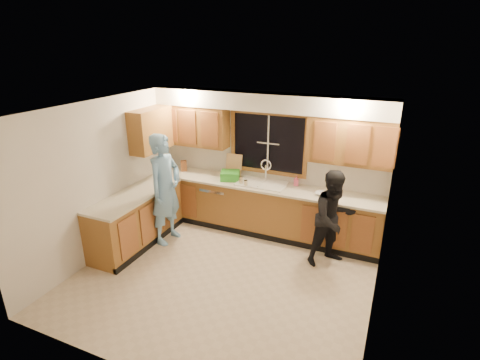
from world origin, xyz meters
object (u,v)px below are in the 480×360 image
(knife_block, at_px, (184,166))
(bowl, at_px, (321,194))
(woman, at_px, (334,218))
(man, at_px, (165,189))
(dishwasher, at_px, (219,203))
(soap_bottle, at_px, (296,181))
(stove, at_px, (114,234))
(dish_crate, at_px, (230,175))
(sink, at_px, (262,187))

(knife_block, relative_size, bowl, 1.05)
(knife_block, bearing_deg, woman, -47.21)
(man, relative_size, bowl, 9.65)
(dishwasher, xyz_separation_m, soap_bottle, (1.42, 0.20, 0.60))
(dishwasher, distance_m, stove, 2.04)
(dishwasher, height_order, stove, stove)
(soap_bottle, bearing_deg, dish_crate, -170.72)
(dishwasher, xyz_separation_m, dish_crate, (0.23, 0.00, 0.59))
(dishwasher, distance_m, knife_block, 1.01)
(sink, distance_m, bowl, 1.08)
(knife_block, xyz_separation_m, dish_crate, (1.03, -0.07, -0.03))
(sink, bearing_deg, man, -144.82)
(soap_bottle, bearing_deg, sink, -162.14)
(sink, bearing_deg, dishwasher, -179.01)
(man, xyz_separation_m, knife_block, (-0.27, 1.03, 0.07))
(woman, distance_m, dish_crate, 2.08)
(sink, distance_m, knife_block, 1.65)
(woman, distance_m, bowl, 0.59)
(stove, bearing_deg, woman, 21.97)
(soap_bottle, bearing_deg, dishwasher, -172.04)
(sink, relative_size, man, 0.45)
(sink, height_order, man, man)
(dishwasher, height_order, bowl, bowl)
(dish_crate, xyz_separation_m, soap_bottle, (1.19, 0.19, 0.01))
(dishwasher, bearing_deg, soap_bottle, 7.96)
(stove, relative_size, dish_crate, 2.73)
(man, height_order, dish_crate, man)
(knife_block, height_order, soap_bottle, knife_block)
(woman, xyz_separation_m, soap_bottle, (-0.80, 0.73, 0.24))
(stove, height_order, dish_crate, dish_crate)
(woman, height_order, soap_bottle, woman)
(knife_block, height_order, dish_crate, knife_block)
(dishwasher, bearing_deg, bowl, -1.72)
(sink, bearing_deg, woman, -21.54)
(woman, height_order, bowl, woman)
(dishwasher, bearing_deg, dish_crate, 1.13)
(bowl, bearing_deg, sink, 176.14)
(sink, height_order, stove, sink)
(dishwasher, relative_size, man, 0.43)
(sink, height_order, bowl, sink)
(woman, distance_m, knife_block, 3.09)
(stove, xyz_separation_m, bowl, (2.87, 1.75, 0.49))
(stove, distance_m, bowl, 3.40)
(man, xyz_separation_m, woman, (2.75, 0.43, -0.19))
(dishwasher, bearing_deg, man, -118.84)
(sink, bearing_deg, soap_bottle, 17.86)
(man, bearing_deg, stove, 157.46)
(soap_bottle, xyz_separation_m, bowl, (0.50, -0.26, -0.06))
(woman, bearing_deg, sink, 112.22)
(dish_crate, bearing_deg, knife_block, 176.19)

